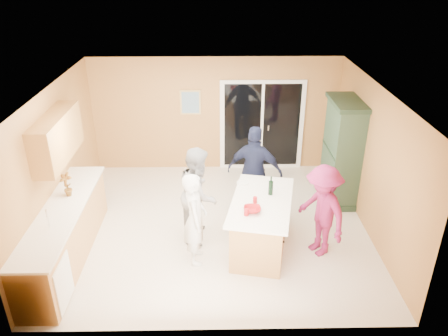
{
  "coord_description": "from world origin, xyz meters",
  "views": [
    {
      "loc": [
        0.03,
        -6.82,
        4.57
      ],
      "look_at": [
        0.15,
        0.1,
        1.15
      ],
      "focal_mm": 35.0,
      "sensor_mm": 36.0,
      "label": 1
    }
  ],
  "objects_px": {
    "green_hutch": "(342,153)",
    "woman_magenta": "(322,211)",
    "woman_grey": "(199,194)",
    "woman_navy": "(255,172)",
    "kitchen_island": "(261,226)",
    "woman_white": "(195,219)"
  },
  "relations": [
    {
      "from": "green_hutch",
      "to": "woman_magenta",
      "type": "xyz_separation_m",
      "value": [
        -0.77,
        -1.78,
        -0.22
      ]
    },
    {
      "from": "woman_white",
      "to": "woman_grey",
      "type": "relative_size",
      "value": 0.93
    },
    {
      "from": "green_hutch",
      "to": "woman_white",
      "type": "xyz_separation_m",
      "value": [
        -2.82,
        -1.96,
        -0.23
      ]
    },
    {
      "from": "woman_magenta",
      "to": "woman_navy",
      "type": "bearing_deg",
      "value": -168.64
    },
    {
      "from": "woman_white",
      "to": "kitchen_island",
      "type": "bearing_deg",
      "value": -77.82
    },
    {
      "from": "kitchen_island",
      "to": "woman_magenta",
      "type": "distance_m",
      "value": 1.05
    },
    {
      "from": "green_hutch",
      "to": "woman_navy",
      "type": "relative_size",
      "value": 1.18
    },
    {
      "from": "woman_grey",
      "to": "woman_magenta",
      "type": "relative_size",
      "value": 1.06
    },
    {
      "from": "woman_magenta",
      "to": "green_hutch",
      "type": "bearing_deg",
      "value": 129.89
    },
    {
      "from": "kitchen_island",
      "to": "woman_grey",
      "type": "xyz_separation_m",
      "value": [
        -1.04,
        0.38,
        0.42
      ]
    },
    {
      "from": "kitchen_island",
      "to": "woman_magenta",
      "type": "height_order",
      "value": "woman_magenta"
    },
    {
      "from": "green_hutch",
      "to": "woman_grey",
      "type": "bearing_deg",
      "value": -155.43
    },
    {
      "from": "green_hutch",
      "to": "woman_magenta",
      "type": "height_order",
      "value": "green_hutch"
    },
    {
      "from": "woman_navy",
      "to": "woman_magenta",
      "type": "xyz_separation_m",
      "value": [
        0.99,
        -1.26,
        -0.09
      ]
    },
    {
      "from": "green_hutch",
      "to": "woman_white",
      "type": "bearing_deg",
      "value": -145.18
    },
    {
      "from": "kitchen_island",
      "to": "woman_magenta",
      "type": "xyz_separation_m",
      "value": [
        0.97,
        -0.13,
        0.37
      ]
    },
    {
      "from": "kitchen_island",
      "to": "woman_navy",
      "type": "xyz_separation_m",
      "value": [
        -0.02,
        1.13,
        0.46
      ]
    },
    {
      "from": "green_hutch",
      "to": "woman_navy",
      "type": "distance_m",
      "value": 1.84
    },
    {
      "from": "kitchen_island",
      "to": "woman_white",
      "type": "bearing_deg",
      "value": -152.13
    },
    {
      "from": "woman_grey",
      "to": "woman_navy",
      "type": "xyz_separation_m",
      "value": [
        1.02,
        0.75,
        0.04
      ]
    },
    {
      "from": "green_hutch",
      "to": "woman_magenta",
      "type": "relative_size",
      "value": 1.31
    },
    {
      "from": "woman_white",
      "to": "woman_magenta",
      "type": "height_order",
      "value": "woman_magenta"
    }
  ]
}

